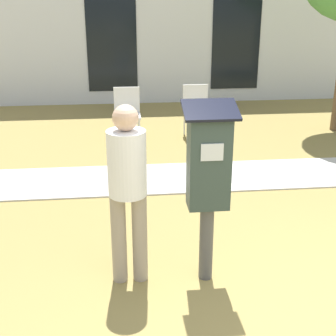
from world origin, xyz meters
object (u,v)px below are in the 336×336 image
object	(u,v)px
parking_meter	(209,171)
outdoor_chair_left	(127,110)
person_standing	(128,182)
outdoor_chair_middle	(196,107)

from	to	relation	value
parking_meter	outdoor_chair_left	size ratio (longest dim) A/B	1.77
person_standing	outdoor_chair_middle	world-z (taller)	person_standing
person_standing	outdoor_chair_middle	distance (m)	4.56
parking_meter	outdoor_chair_left	bearing A→B (deg)	97.65
parking_meter	outdoor_chair_middle	distance (m)	4.47
outdoor_chair_middle	parking_meter	bearing A→B (deg)	-104.25
outdoor_chair_middle	person_standing	bearing A→B (deg)	-112.67
person_standing	outdoor_chair_left	distance (m)	4.27
parking_meter	outdoor_chair_left	distance (m)	4.36
parking_meter	outdoor_chair_left	xyz separation A→B (m)	(-0.58, 4.29, -0.49)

